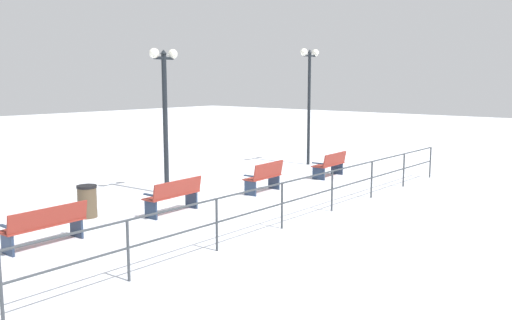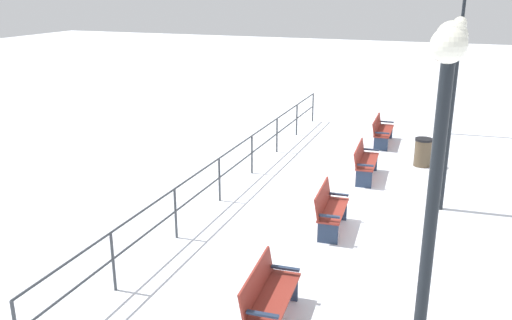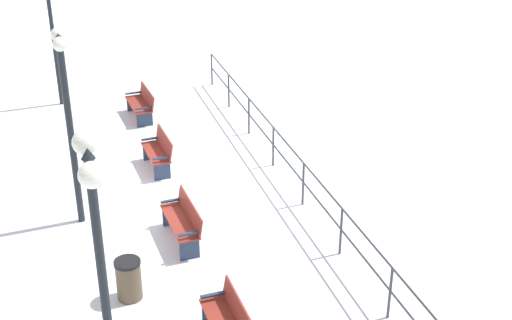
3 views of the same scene
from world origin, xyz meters
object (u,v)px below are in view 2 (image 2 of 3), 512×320
Objects in this scene: lamppost_far at (461,28)px; bench_second at (330,209)px; bench_nearest at (268,295)px; bench_third at (365,161)px; lamppost_middle at (453,84)px; lamppost_near at (435,179)px; bench_fourth at (382,130)px; trash_bin at (423,152)px.

bench_second is at bearing -103.06° from lamppost_far.
bench_nearest is 6.88m from bench_third.
lamppost_middle is at bearing -39.70° from bench_third.
bench_fourth is at bearing 99.42° from lamppost_near.
bench_third is at bearing 84.07° from bench_nearest.
bench_third is 2.09m from trash_bin.
bench_nearest is at bearing -100.02° from lamppost_far.
bench_second is 5.24m from trash_bin.
lamppost_near reaches higher than lamppost_middle.
bench_nearest is at bearing -95.21° from bench_third.
lamppost_middle reaches higher than bench_fourth.
bench_second reaches higher than bench_third.
bench_second is at bearing -92.40° from bench_fourth.
bench_nearest is 3.44m from bench_second.
lamppost_middle is at bearing 90.00° from lamppost_near.
lamppost_middle reaches higher than bench_third.
bench_second is 0.87× the size of bench_third.
lamppost_middle is at bearing -90.00° from lamppost_far.
trash_bin is at bearing 101.51° from lamppost_middle.
bench_nearest is at bearing -92.86° from bench_fourth.
bench_third is 0.95× the size of bench_fourth.
bench_third is at bearing 102.66° from lamppost_near.
lamppost_far is at bearing 75.96° from bench_nearest.
bench_fourth is at bearing 112.46° from lamppost_middle.
lamppost_middle is at bearing 64.00° from bench_nearest.
bench_second is 6.29m from lamppost_near.
lamppost_middle is 0.86× the size of lamppost_far.
bench_nearest is 0.34× the size of lamppost_near.
bench_third is 2.05× the size of trash_bin.
lamppost_near reaches higher than bench_fourth.
bench_fourth is 0.38× the size of lamppost_near.
bench_third is 0.39× the size of lamppost_middle.
bench_nearest is 1.95× the size of trash_bin.
lamppost_middle reaches higher than trash_bin.
lamppost_far reaches higher than bench_fourth.
bench_second is 3.72m from lamppost_middle.
lamppost_far is 5.05m from trash_bin.
bench_nearest is 8.61m from trash_bin.
bench_nearest is at bearing -95.39° from bench_second.
bench_nearest is 6.32m from lamppost_middle.
bench_fourth is 5.80m from lamppost_middle.
lamppost_far is at bearing 73.42° from bench_second.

